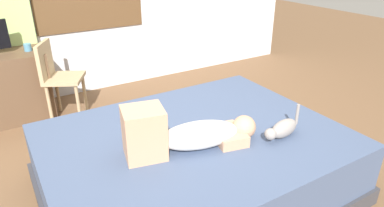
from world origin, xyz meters
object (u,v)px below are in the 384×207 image
Objects in this scene: person_lying at (186,133)px; bed at (194,164)px; desk at (4,88)px; chair_by_desk at (57,74)px; cup at (28,47)px; cat at (282,129)px.

bed is at bearing 40.14° from person_lying.
desk is 1.05× the size of chair_by_desk.
person_lying reaches higher than cup.
cup reaches higher than desk.
cat reaches higher than bed.
bed is 0.71m from cat.
cat is at bearing -63.17° from chair_by_desk.
cup is at bearing 110.94° from bed.
cat is 2.98m from desk.
person_lying is 2.32m from cup.
bed is 2.55× the size of chair_by_desk.
cup is at bearing 106.58° from person_lying.
person_lying is at bearing -139.86° from bed.
cat is 0.40× the size of desk.
cat is (0.67, -0.23, -0.05)m from person_lying.
person_lying is at bearing -66.55° from desk.
cat is 2.48m from chair_by_desk.
chair_by_desk is at bearing 116.83° from cat.
cup is (-0.66, 2.22, 0.16)m from person_lying.
desk is at bearing 175.66° from cup.
cup is 0.42m from chair_by_desk.
cup reaches higher than cat.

